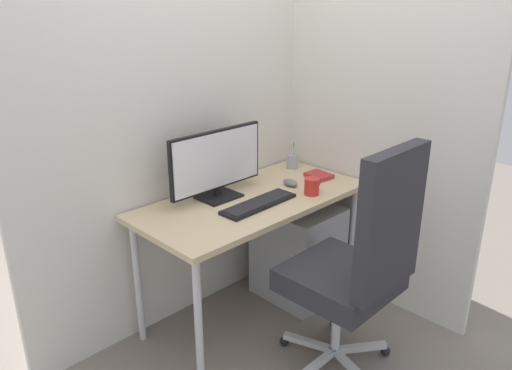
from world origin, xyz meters
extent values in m
plane|color=slate|center=(0.00, 0.00, 0.00)|extent=(8.00, 8.00, 0.00)
cube|color=silver|center=(0.00, 0.34, 1.40)|extent=(2.35, 0.04, 2.80)
cube|color=silver|center=(0.69, -0.15, 1.40)|extent=(0.04, 1.66, 2.80)
cube|color=#D1B78C|center=(0.00, 0.00, 0.72)|extent=(1.32, 0.63, 0.03)
cylinder|color=silver|center=(-0.60, -0.26, 0.35)|extent=(0.04, 0.04, 0.71)
cylinder|color=silver|center=(0.60, -0.26, 0.35)|extent=(0.04, 0.04, 0.71)
cylinder|color=silver|center=(-0.60, 0.26, 0.35)|extent=(0.04, 0.04, 0.71)
cylinder|color=silver|center=(0.60, 0.26, 0.35)|extent=(0.04, 0.04, 0.71)
cube|color=silver|center=(-0.14, -0.60, 0.07)|extent=(0.28, 0.04, 0.03)
cube|color=silver|center=(-0.04, -0.73, 0.07)|extent=(0.12, 0.28, 0.03)
sphere|color=black|center=(0.23, -0.76, 0.03)|extent=(0.05, 0.05, 0.05)
cube|color=silver|center=(0.11, -0.68, 0.07)|extent=(0.25, 0.19, 0.03)
sphere|color=black|center=(0.22, -0.43, 0.03)|extent=(0.05, 0.05, 0.05)
cube|color=silver|center=(0.11, -0.51, 0.07)|extent=(0.25, 0.20, 0.03)
sphere|color=black|center=(-0.09, -0.33, 0.03)|extent=(0.05, 0.05, 0.05)
cube|color=silver|center=(-0.05, -0.46, 0.07)|extent=(0.12, 0.28, 0.03)
cylinder|color=silver|center=(0.00, -0.60, 0.26)|extent=(0.04, 0.04, 0.35)
cube|color=#2D2D33|center=(0.00, -0.60, 0.49)|extent=(0.49, 0.48, 0.11)
cube|color=#2D2D33|center=(0.00, -0.84, 0.87)|extent=(0.44, 0.08, 0.64)
cube|color=#9EA0A5|center=(0.34, -0.04, 0.29)|extent=(0.40, 0.46, 0.59)
cube|color=#262628|center=(0.34, -0.27, 0.41)|extent=(0.20, 0.01, 0.02)
cube|color=black|center=(-0.13, 0.13, 0.74)|extent=(0.22, 0.17, 0.01)
cube|color=black|center=(-0.13, 0.14, 0.78)|extent=(0.04, 0.02, 0.05)
cube|color=black|center=(-0.13, 0.14, 0.95)|extent=(0.60, 0.02, 0.32)
cube|color=silver|center=(-0.13, 0.13, 0.95)|extent=(0.58, 0.01, 0.30)
cube|color=black|center=(-0.06, -0.10, 0.75)|extent=(0.46, 0.14, 0.02)
cube|color=black|center=(-0.06, -0.10, 0.76)|extent=(0.42, 0.12, 0.00)
ellipsoid|color=slate|center=(0.28, -0.02, 0.76)|extent=(0.07, 0.11, 0.04)
cylinder|color=#9EA0A5|center=(0.53, 0.19, 0.78)|extent=(0.07, 0.07, 0.09)
cylinder|color=silver|center=(0.53, 0.19, 0.84)|extent=(0.02, 0.01, 0.12)
cylinder|color=silver|center=(0.54, 0.19, 0.84)|extent=(0.02, 0.01, 0.12)
torus|color=black|center=(0.53, 0.19, 0.79)|extent=(0.03, 0.04, 0.01)
cylinder|color=#3FAD59|center=(0.55, 0.19, 0.84)|extent=(0.01, 0.02, 0.14)
cube|color=#B23333|center=(0.51, -0.05, 0.75)|extent=(0.13, 0.16, 0.03)
cylinder|color=red|center=(0.26, -0.19, 0.79)|extent=(0.08, 0.08, 0.09)
torus|color=red|center=(0.32, -0.19, 0.79)|extent=(0.05, 0.01, 0.05)
camera|label=1|loc=(-1.76, -1.79, 1.75)|focal=34.87mm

